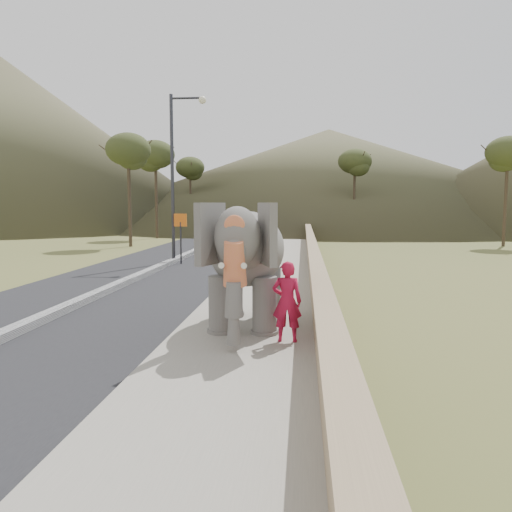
{
  "coord_description": "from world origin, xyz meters",
  "views": [
    {
      "loc": [
        1.25,
        -7.34,
        2.88
      ],
      "look_at": [
        0.2,
        3.79,
        1.7
      ],
      "focal_mm": 35.0,
      "sensor_mm": 36.0,
      "label": 1
    }
  ],
  "objects": [
    {
      "name": "ground",
      "position": [
        0.0,
        0.0,
        0.0
      ],
      "size": [
        160.0,
        160.0,
        0.0
      ],
      "primitive_type": "plane",
      "color": "olive",
      "rests_on": "ground"
    },
    {
      "name": "road",
      "position": [
        -5.0,
        10.0,
        0.01
      ],
      "size": [
        7.0,
        120.0,
        0.03
      ],
      "primitive_type": "cube",
      "color": "black",
      "rests_on": "ground"
    },
    {
      "name": "median",
      "position": [
        -5.0,
        10.0,
        0.11
      ],
      "size": [
        0.35,
        120.0,
        0.22
      ],
      "primitive_type": "cube",
      "color": "black",
      "rests_on": "ground"
    },
    {
      "name": "walkway",
      "position": [
        0.0,
        10.0,
        0.07
      ],
      "size": [
        3.0,
        120.0,
        0.15
      ],
      "primitive_type": "cube",
      "color": "#9E9687",
      "rests_on": "ground"
    },
    {
      "name": "parapet",
      "position": [
        1.65,
        10.0,
        0.55
      ],
      "size": [
        0.3,
        120.0,
        1.1
      ],
      "primitive_type": "cube",
      "color": "tan",
      "rests_on": "ground"
    },
    {
      "name": "lamppost",
      "position": [
        -4.69,
        16.28,
        4.87
      ],
      "size": [
        1.76,
        0.36,
        8.0
      ],
      "color": "#2E2D32",
      "rests_on": "ground"
    },
    {
      "name": "signboard",
      "position": [
        -4.5,
        15.72,
        1.64
      ],
      "size": [
        0.6,
        0.08,
        2.4
      ],
      "color": "#2D2D33",
      "rests_on": "ground"
    },
    {
      "name": "hill_left",
      "position": [
        -38.0,
        55.0,
        11.0
      ],
      "size": [
        60.0,
        60.0,
        22.0
      ],
      "primitive_type": "cone",
      "color": "brown",
      "rests_on": "ground"
    },
    {
      "name": "hill_far",
      "position": [
        5.0,
        70.0,
        7.0
      ],
      "size": [
        80.0,
        80.0,
        14.0
      ],
      "primitive_type": "cone",
      "color": "brown",
      "rests_on": "ground"
    },
    {
      "name": "elephant_and_man",
      "position": [
        0.02,
        3.73,
        1.49
      ],
      "size": [
        2.18,
        3.73,
        2.7
      ],
      "color": "slate",
      "rests_on": "ground"
    },
    {
      "name": "motorcyclist",
      "position": [
        -3.0,
        26.48,
        0.72
      ],
      "size": [
        1.47,
        1.98,
        1.88
      ],
      "color": "maroon",
      "rests_on": "ground"
    },
    {
      "name": "trees",
      "position": [
        5.28,
        34.09,
        3.82
      ],
      "size": [
        47.76,
        23.94,
        8.22
      ],
      "color": "#473828",
      "rests_on": "ground"
    }
  ]
}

